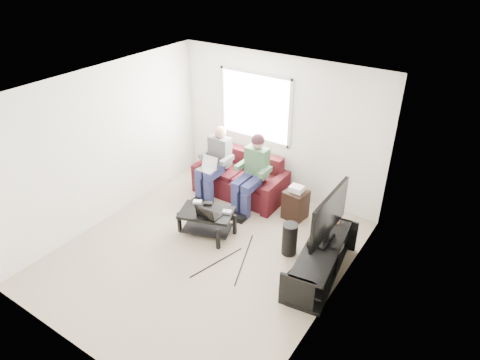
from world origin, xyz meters
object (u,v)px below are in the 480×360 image
Objects in this scene: tv_stand at (321,262)px; subwoofer at (290,239)px; sofa at (242,180)px; end_table at (296,204)px; coffee_table at (207,217)px; tv at (329,215)px.

tv_stand is 0.63m from subwoofer.
sofa is 1.02× the size of tv_stand.
sofa reaches higher than end_table.
coffee_table is 0.59× the size of tv_stand.
tv_stand is 1.47m from end_table.
subwoofer is at bearing -68.00° from end_table.
coffee_table is (0.21, -1.36, 0.01)m from sofa.
coffee_table is 1.55× the size of end_table.
tv_stand is at bearing -88.53° from tv.
coffee_table is at bearing -167.90° from subwoofer.
tv is 1.75× the size of end_table.
end_table reaches higher than subwoofer.
end_table is (1.00, 1.20, -0.03)m from coffee_table.
subwoofer is at bearing 12.10° from coffee_table.
tv reaches higher than tv_stand.
tv_stand is 3.08× the size of subwoofer.
subwoofer is at bearing 162.75° from tv_stand.
tv_stand reaches higher than coffee_table.
tv is at bearing 5.95° from coffee_table.
subwoofer reaches higher than tv_stand.
sofa is 1.73× the size of coffee_table.
sofa is at bearing 98.90° from coffee_table.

